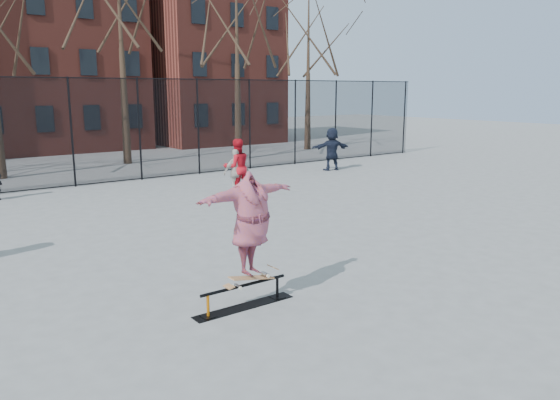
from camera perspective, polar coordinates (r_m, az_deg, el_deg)
ground at (r=11.06m, az=6.76°, el=-7.30°), size 100.00×100.00×0.00m
skate_rail at (r=9.18m, az=-3.76°, el=-10.18°), size 1.84×0.28×0.40m
skateboard at (r=9.15m, az=-2.99°, el=-8.25°), size 0.87×0.21×0.10m
skater at (r=8.89m, az=-3.05°, el=-2.74°), size 2.18×1.00×1.71m
bystander_red at (r=18.57m, az=-4.53°, el=3.44°), size 1.06×0.90×1.92m
bystander_white at (r=18.47m, az=-4.58°, el=2.89°), size 0.97×0.48×1.59m
bystander_navy at (r=24.43m, az=5.43°, el=5.33°), size 1.85×1.02×1.90m
fence at (r=21.84m, az=-17.44°, el=7.05°), size 34.03×0.07×4.00m
rowhouses at (r=34.58m, az=-24.15°, el=14.69°), size 29.00×7.00×13.00m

